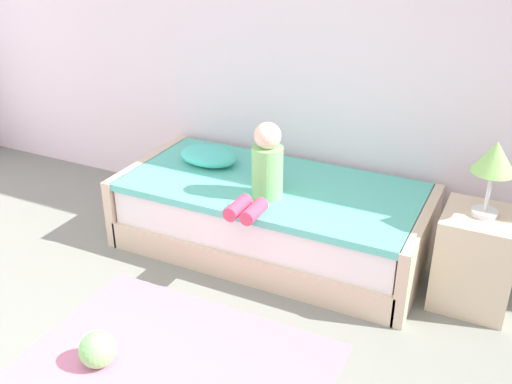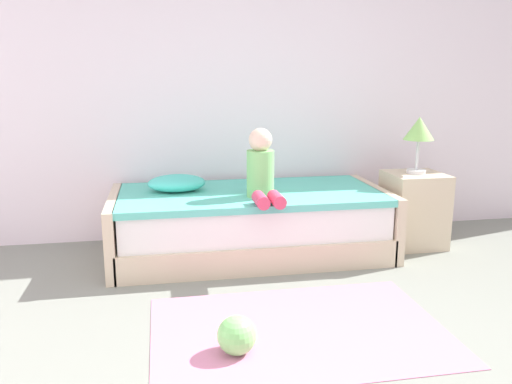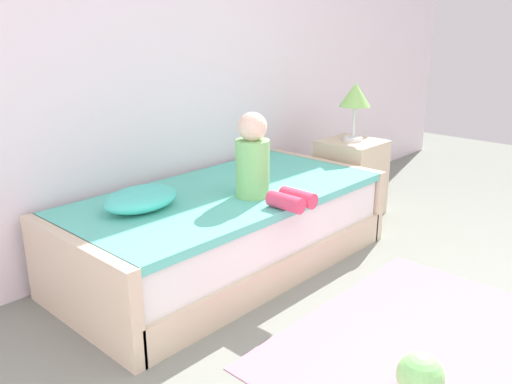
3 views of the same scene
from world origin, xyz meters
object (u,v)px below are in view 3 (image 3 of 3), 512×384
object	(u,v)px
nightstand	(351,178)
table_lamp	(355,98)
toy_ball	(420,376)
pillow	(141,199)
bed	(227,230)
child_figure	(259,164)

from	to	relation	value
nightstand	table_lamp	size ratio (longest dim) A/B	1.33
table_lamp	toy_ball	bearing A→B (deg)	-139.17
table_lamp	toy_ball	xyz separation A→B (m)	(-1.68, -1.45, -0.84)
table_lamp	toy_ball	distance (m)	2.37
table_lamp	pillow	bearing A→B (deg)	176.10
nightstand	pillow	bearing A→B (deg)	176.10
bed	child_figure	bearing A→B (deg)	-78.77
bed	nightstand	world-z (taller)	nightstand
toy_ball	child_figure	bearing A→B (deg)	73.43
nightstand	toy_ball	xyz separation A→B (m)	(-1.68, -1.45, -0.20)
table_lamp	child_figure	world-z (taller)	table_lamp
bed	table_lamp	distance (m)	1.52
nightstand	child_figure	world-z (taller)	child_figure
child_figure	pillow	size ratio (longest dim) A/B	1.16
table_lamp	toy_ball	world-z (taller)	table_lamp
bed	nightstand	xyz separation A→B (m)	(1.35, -0.03, 0.05)
pillow	toy_ball	bearing A→B (deg)	-81.90
bed	nightstand	size ratio (longest dim) A/B	3.52
bed	pillow	bearing A→B (deg)	169.71
nightstand	child_figure	distance (m)	1.38
child_figure	toy_ball	world-z (taller)	child_figure
bed	toy_ball	size ratio (longest dim) A/B	10.61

